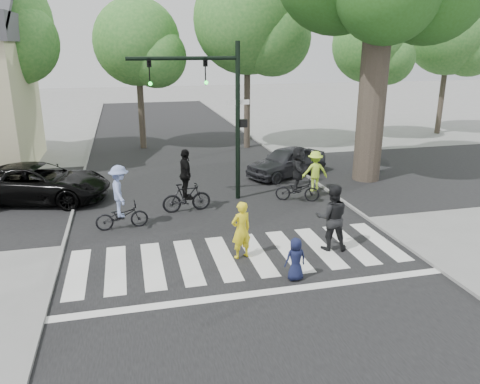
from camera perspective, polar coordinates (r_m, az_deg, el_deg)
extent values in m
plane|color=gray|center=(12.84, 1.05, -9.66)|extent=(120.00, 120.00, 0.00)
cube|color=black|center=(17.32, -3.19, -2.27)|extent=(10.00, 70.00, 0.01)
cube|color=black|center=(20.13, -4.79, 0.55)|extent=(70.00, 10.00, 0.01)
cube|color=gray|center=(17.18, -20.00, -3.36)|extent=(0.10, 70.00, 0.10)
cube|color=gray|center=(18.84, 12.07, -0.85)|extent=(0.10, 70.00, 0.10)
cube|color=silver|center=(13.47, -19.22, -9.30)|extent=(0.55, 3.00, 0.01)
cube|color=silver|center=(13.39, -14.92, -9.04)|extent=(0.55, 3.00, 0.01)
cube|color=silver|center=(13.39, -10.60, -8.74)|extent=(0.55, 3.00, 0.01)
cube|color=silver|center=(13.46, -6.31, -8.38)|extent=(0.55, 3.00, 0.01)
cube|color=silver|center=(13.61, -2.10, -7.98)|extent=(0.55, 3.00, 0.01)
cube|color=silver|center=(13.82, 2.00, -7.56)|extent=(0.55, 3.00, 0.01)
cube|color=silver|center=(14.10, 5.94, -7.11)|extent=(0.55, 3.00, 0.01)
cube|color=silver|center=(14.45, 9.71, -6.65)|extent=(0.55, 3.00, 0.01)
cube|color=silver|center=(14.86, 13.27, -6.19)|extent=(0.55, 3.00, 0.01)
cube|color=silver|center=(15.32, 16.63, -5.73)|extent=(0.55, 3.00, 0.01)
cube|color=silver|center=(11.82, 2.57, -12.20)|extent=(10.00, 0.30, 0.01)
cylinder|color=black|center=(17.96, -0.27, 8.35)|extent=(0.18, 0.18, 6.00)
cylinder|color=black|center=(17.37, -6.97, 15.88)|extent=(4.00, 0.14, 0.14)
imported|color=black|center=(17.51, -4.23, 14.49)|extent=(0.16, 0.20, 1.00)
sphere|color=#19E533|center=(17.41, -4.13, 13.16)|extent=(0.14, 0.14, 0.14)
imported|color=black|center=(17.28, -10.98, 14.19)|extent=(0.16, 0.20, 1.00)
sphere|color=#19E533|center=(17.19, -10.88, 12.84)|extent=(0.14, 0.14, 0.14)
cube|color=black|center=(18.01, 0.41, 8.38)|extent=(0.28, 0.18, 0.30)
cube|color=#FF660C|center=(18.03, 0.76, 8.39)|extent=(0.02, 0.14, 0.20)
cube|color=white|center=(17.85, -0.28, 10.89)|extent=(0.90, 0.04, 0.18)
cylinder|color=brown|center=(21.41, 15.77, 10.55)|extent=(1.20, 1.20, 7.00)
cylinder|color=brown|center=(21.26, 17.49, 18.49)|extent=(1.29, 1.74, 2.93)
cylinder|color=brown|center=(27.53, -26.90, 10.18)|extent=(0.36, 0.36, 6.44)
sphere|color=#2F772C|center=(26.32, -25.61, 16.16)|extent=(4.06, 4.06, 4.06)
cylinder|color=brown|center=(28.02, -12.01, 10.88)|extent=(0.36, 0.36, 5.60)
sphere|color=#2F772C|center=(27.85, -12.45, 17.43)|extent=(4.80, 4.80, 4.80)
sphere|color=#2F772C|center=(27.19, -10.18, 15.88)|extent=(3.36, 3.36, 3.36)
cylinder|color=brown|center=(27.54, 0.87, 12.32)|extent=(0.36, 0.36, 6.72)
sphere|color=#2F772C|center=(27.46, 0.91, 20.32)|extent=(6.00, 6.00, 6.00)
sphere|color=#2F772C|center=(26.90, 4.02, 18.30)|extent=(4.20, 4.20, 4.20)
cylinder|color=brown|center=(31.31, 15.07, 11.21)|extent=(0.36, 0.36, 5.46)
sphere|color=#2F772C|center=(31.15, 15.54, 16.91)|extent=(4.60, 4.60, 4.60)
sphere|color=#2F772C|center=(31.02, 17.60, 15.29)|extent=(3.22, 3.22, 3.22)
cylinder|color=brown|center=(35.03, 23.48, 11.57)|extent=(0.36, 0.36, 6.16)
sphere|color=#2F772C|center=(34.93, 24.20, 17.30)|extent=(5.40, 5.40, 5.40)
sphere|color=#2F772C|center=(34.94, 26.30, 15.58)|extent=(3.78, 3.78, 3.78)
imported|color=yellow|center=(13.28, 0.14, -4.67)|extent=(0.71, 0.57, 1.69)
imported|color=#151A3B|center=(12.26, 6.79, -8.14)|extent=(0.59, 0.41, 1.16)
imported|color=black|center=(14.05, 11.13, -3.06)|extent=(1.14, 0.99, 2.01)
imported|color=black|center=(15.99, -14.21, -2.83)|extent=(1.76, 0.75, 0.90)
imported|color=#8294CE|center=(15.72, -14.45, 0.10)|extent=(0.74, 1.16, 1.72)
imported|color=black|center=(17.18, -6.54, -0.66)|extent=(1.82, 0.65, 1.07)
imported|color=black|center=(16.93, -6.64, 2.14)|extent=(0.54, 1.12, 1.85)
imported|color=black|center=(18.38, 7.02, 0.26)|extent=(1.81, 1.20, 0.90)
imported|color=black|center=(18.14, 7.12, 2.86)|extent=(1.07, 1.67, 1.72)
imported|color=black|center=(19.73, -23.35, 1.02)|extent=(5.81, 3.75, 1.49)
imported|color=#2F2F34|center=(21.82, 5.71, 3.73)|extent=(4.36, 3.16, 1.38)
imported|color=#C9FB3B|center=(19.65, 9.11, 2.52)|extent=(1.14, 0.71, 1.70)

